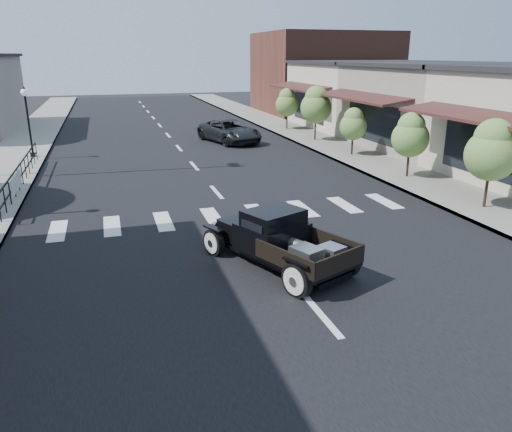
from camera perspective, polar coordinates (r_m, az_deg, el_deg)
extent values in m
plane|color=black|center=(13.10, 2.07, -5.08)|extent=(120.00, 120.00, 0.00)
cube|color=black|center=(27.18, -8.18, 6.95)|extent=(14.00, 80.00, 0.02)
cube|color=gray|center=(27.27, -26.18, 5.46)|extent=(3.00, 80.00, 0.15)
cube|color=gray|center=(29.61, 8.44, 7.97)|extent=(3.00, 80.00, 0.15)
cube|color=gray|center=(31.01, 21.43, 11.45)|extent=(10.00, 9.00, 4.50)
cube|color=beige|center=(38.49, 13.14, 13.24)|extent=(10.00, 9.00, 4.50)
cube|color=brown|center=(47.58, 7.70, 15.87)|extent=(11.00, 10.00, 7.00)
imported|color=black|center=(30.76, -3.06, 9.63)|extent=(3.54, 5.27, 1.34)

